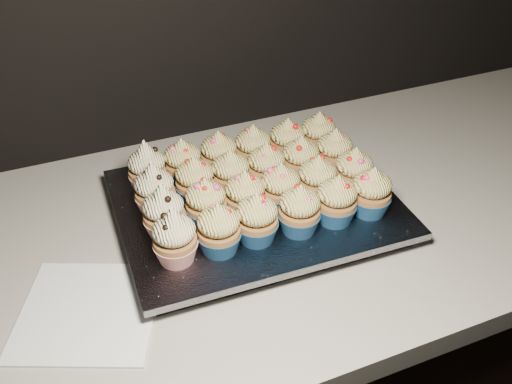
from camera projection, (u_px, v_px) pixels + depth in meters
worktop at (184, 246)px, 0.91m from camera, size 2.44×0.64×0.04m
napkin at (88, 311)px, 0.77m from camera, size 0.24×0.24×0.00m
baking_tray at (256, 211)px, 0.93m from camera, size 0.41×0.32×0.02m
foil_lining at (256, 203)px, 0.92m from camera, size 0.45×0.36×0.01m
cupcake_0 at (175, 238)px, 0.78m from camera, size 0.06×0.06×0.10m
cupcake_1 at (219, 230)px, 0.80m from camera, size 0.06×0.06×0.08m
cupcake_2 at (257, 219)px, 0.82m from camera, size 0.06×0.06×0.08m
cupcake_3 at (299, 210)px, 0.84m from camera, size 0.06×0.06×0.08m
cupcake_4 at (336, 201)px, 0.85m from camera, size 0.06×0.06×0.08m
cupcake_5 at (371, 192)px, 0.87m from camera, size 0.06×0.06×0.08m
cupcake_6 at (164, 213)px, 0.83m from camera, size 0.06×0.06×0.10m
cupcake_7 at (206, 204)px, 0.85m from camera, size 0.06×0.06×0.08m
cupcake_8 at (245, 196)px, 0.86m from camera, size 0.06×0.06×0.08m
cupcake_9 at (280, 188)px, 0.88m from camera, size 0.06×0.06×0.08m
cupcake_10 at (317, 180)px, 0.90m from camera, size 0.06×0.06×0.08m
cupcake_11 at (354, 172)px, 0.92m from camera, size 0.06×0.06×0.08m
cupcake_12 at (155, 190)px, 0.87m from camera, size 0.06×0.06×0.10m
cupcake_13 at (195, 181)px, 0.90m from camera, size 0.06×0.06×0.08m
cupcake_14 at (231, 174)px, 0.91m from camera, size 0.06×0.06×0.08m
cupcake_15 at (266, 167)px, 0.93m from camera, size 0.06×0.06×0.08m
cupcake_16 at (301, 160)px, 0.94m from camera, size 0.06×0.06×0.08m
cupcake_17 at (334, 152)px, 0.96m from camera, size 0.06×0.06×0.08m
cupcake_18 at (147, 169)px, 0.92m from camera, size 0.06×0.06×0.10m
cupcake_19 at (183, 163)px, 0.94m from camera, size 0.06×0.06×0.08m
cupcake_20 at (219, 155)px, 0.96m from camera, size 0.06×0.06×0.08m
cupcake_21 at (253, 148)px, 0.97m from camera, size 0.06×0.06×0.08m
cupcake_22 at (287, 142)px, 0.99m from camera, size 0.06×0.06×0.08m
cupcake_23 at (318, 135)px, 1.01m from camera, size 0.06×0.06×0.08m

